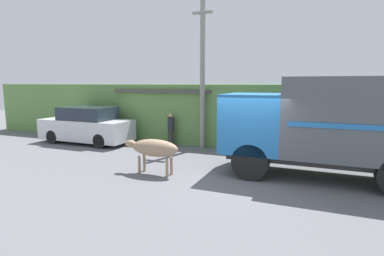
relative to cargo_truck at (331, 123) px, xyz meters
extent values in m
plane|color=slate|center=(-2.36, -0.81, -1.74)|extent=(60.00, 60.00, 0.00)
cube|color=#608C47|center=(-2.36, 5.99, -0.31)|extent=(32.00, 5.93, 2.87)
cube|color=#B2BCAD|center=(-7.36, 4.23, -0.51)|extent=(4.80, 2.40, 2.47)
cube|color=#4C4742|center=(-7.36, 4.23, 0.80)|extent=(5.10, 2.70, 0.16)
cube|color=#2D2D2D|center=(-0.13, 0.03, -1.09)|extent=(5.68, 1.81, 0.18)
cube|color=#236BB2|center=(-2.29, 0.03, -0.08)|extent=(1.85, 2.26, 1.85)
cube|color=#232D38|center=(-3.24, 0.03, 0.25)|extent=(0.04, 1.92, 0.65)
cube|color=#4C5156|center=(0.80, 0.03, 0.18)|extent=(4.32, 2.26, 2.36)
cube|color=#236BB2|center=(0.80, -1.11, 0.06)|extent=(3.89, 0.03, 0.14)
cylinder|color=black|center=(-2.20, -0.85, -1.18)|extent=(1.12, 0.50, 1.12)
ellipsoid|color=#9E7F60|center=(-5.15, -1.53, -0.88)|extent=(1.63, 0.56, 0.56)
ellipsoid|color=#9E7F60|center=(-6.07, -1.53, -0.81)|extent=(0.42, 0.24, 0.24)
cone|color=#B7AD93|center=(-6.07, -1.63, -0.69)|extent=(0.06, 0.06, 0.11)
cone|color=#B7AD93|center=(-6.07, -1.44, -0.69)|extent=(0.06, 0.06, 0.11)
cylinder|color=#9E7F60|center=(-5.65, -1.69, -1.45)|extent=(0.09, 0.09, 0.59)
cylinder|color=#9E7F60|center=(-5.65, -1.38, -1.45)|extent=(0.09, 0.09, 0.59)
cylinder|color=#9E7F60|center=(-4.64, -1.69, -1.45)|extent=(0.09, 0.09, 0.59)
cylinder|color=#9E7F60|center=(-4.64, -1.38, -1.45)|extent=(0.09, 0.09, 0.59)
cube|color=silver|center=(-10.82, 1.73, -1.07)|extent=(4.60, 1.75, 0.98)
cube|color=#232D38|center=(-10.71, 1.73, -0.27)|extent=(2.53, 1.61, 0.62)
cylinder|color=black|center=(-12.25, 1.00, -1.41)|extent=(0.66, 0.28, 0.66)
cylinder|color=black|center=(-9.40, 1.00, -1.41)|extent=(0.66, 0.28, 0.66)
cube|color=#38332D|center=(-6.68, 2.73, -1.39)|extent=(0.31, 0.28, 0.71)
cylinder|color=#26262D|center=(-6.68, 2.73, -0.72)|extent=(0.42, 0.42, 0.62)
sphere|color=tan|center=(-6.68, 2.73, -0.31)|extent=(0.20, 0.20, 0.20)
cylinder|color=gray|center=(-5.12, 2.76, 1.61)|extent=(0.22, 0.22, 6.72)
cube|color=gray|center=(-5.12, 2.76, 4.17)|extent=(0.90, 0.18, 0.10)
camera|label=1|loc=(-0.49, -9.78, 1.18)|focal=28.00mm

